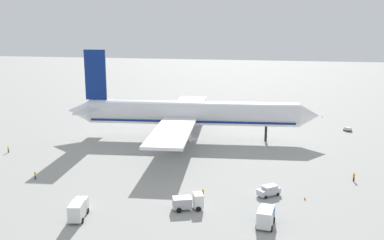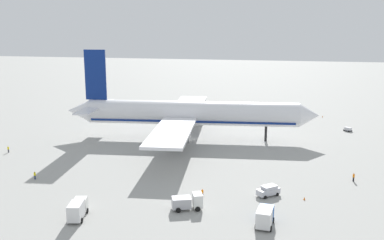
{
  "view_description": "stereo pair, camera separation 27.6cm",
  "coord_description": "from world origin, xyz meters",
  "px_view_note": "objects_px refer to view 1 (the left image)",
  "views": [
    {
      "loc": [
        25.77,
        -114.83,
        30.9
      ],
      "look_at": [
        -0.84,
        3.56,
        4.69
      ],
      "focal_mm": 40.35,
      "sensor_mm": 36.0,
      "label": 1
    },
    {
      "loc": [
        26.04,
        -114.77,
        30.9
      ],
      "look_at": [
        -0.84,
        3.56,
        4.69
      ],
      "focal_mm": 40.35,
      "sensor_mm": 36.0,
      "label": 2
    }
  ],
  "objects_px": {
    "service_truck_2": "(78,209)",
    "ground_worker_4": "(8,149)",
    "ground_worker_0": "(203,193)",
    "baggage_cart_0": "(348,129)",
    "airliner": "(188,114)",
    "traffic_cone_1": "(305,198)",
    "service_truck_0": "(266,217)",
    "ground_worker_1": "(354,177)",
    "traffic_cone_0": "(322,116)",
    "ground_worker_3": "(35,176)",
    "service_truck_1": "(188,202)",
    "service_van": "(269,190)",
    "baggage_cart_1": "(245,110)",
    "traffic_cone_3": "(269,112)"
  },
  "relations": [
    {
      "from": "ground_worker_0",
      "to": "baggage_cart_0",
      "type": "bearing_deg",
      "value": 61.6
    },
    {
      "from": "service_truck_2",
      "to": "ground_worker_1",
      "type": "distance_m",
      "value": 54.74
    },
    {
      "from": "traffic_cone_1",
      "to": "ground_worker_4",
      "type": "bearing_deg",
      "value": 168.28
    },
    {
      "from": "traffic_cone_1",
      "to": "ground_worker_0",
      "type": "bearing_deg",
      "value": -171.32
    },
    {
      "from": "service_truck_0",
      "to": "ground_worker_3",
      "type": "bearing_deg",
      "value": 166.68
    },
    {
      "from": "traffic_cone_3",
      "to": "service_van",
      "type": "bearing_deg",
      "value": -87.35
    },
    {
      "from": "baggage_cart_1",
      "to": "ground_worker_3",
      "type": "relative_size",
      "value": 1.86
    },
    {
      "from": "service_truck_0",
      "to": "baggage_cart_1",
      "type": "bearing_deg",
      "value": 97.72
    },
    {
      "from": "airliner",
      "to": "traffic_cone_3",
      "type": "distance_m",
      "value": 48.88
    },
    {
      "from": "baggage_cart_0",
      "to": "ground_worker_3",
      "type": "xyz_separation_m",
      "value": [
        -68.53,
        -58.9,
        0.19
      ]
    },
    {
      "from": "service_van",
      "to": "service_truck_0",
      "type": "bearing_deg",
      "value": -89.64
    },
    {
      "from": "airliner",
      "to": "service_truck_0",
      "type": "height_order",
      "value": "airliner"
    },
    {
      "from": "ground_worker_3",
      "to": "traffic_cone_0",
      "type": "distance_m",
      "value": 100.39
    },
    {
      "from": "ground_worker_0",
      "to": "ground_worker_1",
      "type": "relative_size",
      "value": 0.9
    },
    {
      "from": "baggage_cart_1",
      "to": "ground_worker_4",
      "type": "bearing_deg",
      "value": -127.74
    },
    {
      "from": "baggage_cart_0",
      "to": "traffic_cone_3",
      "type": "distance_m",
      "value": 34.35
    },
    {
      "from": "service_truck_1",
      "to": "ground_worker_3",
      "type": "distance_m",
      "value": 35.24
    },
    {
      "from": "airliner",
      "to": "service_van",
      "type": "distance_m",
      "value": 45.19
    },
    {
      "from": "traffic_cone_0",
      "to": "traffic_cone_1",
      "type": "height_order",
      "value": "same"
    },
    {
      "from": "ground_worker_0",
      "to": "ground_worker_3",
      "type": "distance_m",
      "value": 35.81
    },
    {
      "from": "baggage_cart_1",
      "to": "airliner",
      "type": "bearing_deg",
      "value": -104.54
    },
    {
      "from": "ground_worker_4",
      "to": "baggage_cart_0",
      "type": "bearing_deg",
      "value": 26.44
    },
    {
      "from": "airliner",
      "to": "ground_worker_3",
      "type": "bearing_deg",
      "value": -120.72
    },
    {
      "from": "traffic_cone_0",
      "to": "traffic_cone_1",
      "type": "relative_size",
      "value": 1.0
    },
    {
      "from": "airliner",
      "to": "traffic_cone_1",
      "type": "distance_m",
      "value": 49.53
    },
    {
      "from": "ground_worker_1",
      "to": "traffic_cone_3",
      "type": "xyz_separation_m",
      "value": [
        -20.34,
        69.55,
        -0.63
      ]
    },
    {
      "from": "ground_worker_4",
      "to": "traffic_cone_0",
      "type": "distance_m",
      "value": 101.63
    },
    {
      "from": "airliner",
      "to": "traffic_cone_0",
      "type": "bearing_deg",
      "value": 45.2
    },
    {
      "from": "ground_worker_0",
      "to": "traffic_cone_0",
      "type": "height_order",
      "value": "ground_worker_0"
    },
    {
      "from": "airliner",
      "to": "ground_worker_0",
      "type": "bearing_deg",
      "value": -72.96
    },
    {
      "from": "traffic_cone_1",
      "to": "traffic_cone_3",
      "type": "xyz_separation_m",
      "value": [
        -10.29,
        81.75,
        0.0
      ]
    },
    {
      "from": "airliner",
      "to": "ground_worker_3",
      "type": "distance_m",
      "value": 45.99
    },
    {
      "from": "airliner",
      "to": "traffic_cone_0",
      "type": "xyz_separation_m",
      "value": [
        39.18,
        39.46,
        -7.02
      ]
    },
    {
      "from": "service_truck_2",
      "to": "ground_worker_0",
      "type": "relative_size",
      "value": 3.89
    },
    {
      "from": "airliner",
      "to": "ground_worker_0",
      "type": "relative_size",
      "value": 44.1
    },
    {
      "from": "service_van",
      "to": "ground_worker_4",
      "type": "xyz_separation_m",
      "value": [
        -65.35,
        14.39,
        -0.19
      ]
    },
    {
      "from": "ground_worker_0",
      "to": "traffic_cone_0",
      "type": "distance_m",
      "value": 84.6
    },
    {
      "from": "service_truck_1",
      "to": "ground_worker_3",
      "type": "xyz_separation_m",
      "value": [
        -34.39,
        7.64,
        -0.57
      ]
    },
    {
      "from": "baggage_cart_0",
      "to": "ground_worker_0",
      "type": "height_order",
      "value": "ground_worker_0"
    },
    {
      "from": "ground_worker_0",
      "to": "ground_worker_3",
      "type": "relative_size",
      "value": 0.97
    },
    {
      "from": "airliner",
      "to": "ground_worker_1",
      "type": "distance_m",
      "value": 48.88
    },
    {
      "from": "ground_worker_0",
      "to": "ground_worker_1",
      "type": "bearing_deg",
      "value": 27.77
    },
    {
      "from": "service_truck_0",
      "to": "service_van",
      "type": "distance_m",
      "value": 12.98
    },
    {
      "from": "service_truck_1",
      "to": "baggage_cart_0",
      "type": "bearing_deg",
      "value": 62.85
    },
    {
      "from": "service_truck_2",
      "to": "ground_worker_4",
      "type": "distance_m",
      "value": 47.08
    },
    {
      "from": "service_truck_0",
      "to": "ground_worker_0",
      "type": "distance_m",
      "value": 15.41
    },
    {
      "from": "ground_worker_3",
      "to": "traffic_cone_1",
      "type": "distance_m",
      "value": 54.24
    },
    {
      "from": "service_truck_0",
      "to": "service_truck_1",
      "type": "xyz_separation_m",
      "value": [
        -13.38,
        3.66,
        -0.25
      ]
    },
    {
      "from": "service_truck_2",
      "to": "service_van",
      "type": "distance_m",
      "value": 34.54
    },
    {
      "from": "service_truck_0",
      "to": "baggage_cart_0",
      "type": "height_order",
      "value": "service_truck_0"
    }
  ]
}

